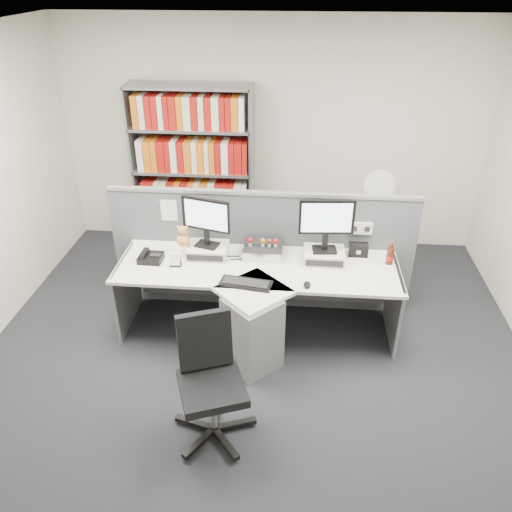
# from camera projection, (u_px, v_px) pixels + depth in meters

# --- Properties ---
(ground) EXTENTS (5.50, 5.50, 0.00)m
(ground) POSITION_uv_depth(u_px,v_px,m) (249.00, 387.00, 4.35)
(ground) COLOR #282A2F
(ground) RESTS_ON ground
(room_shell) EXTENTS (5.04, 5.54, 2.72)m
(room_shell) POSITION_uv_depth(u_px,v_px,m) (248.00, 192.00, 3.45)
(room_shell) COLOR silver
(room_shell) RESTS_ON ground
(partition) EXTENTS (3.00, 0.08, 1.27)m
(partition) POSITION_uv_depth(u_px,v_px,m) (262.00, 250.00, 5.10)
(partition) COLOR #545960
(partition) RESTS_ON ground
(desk) EXTENTS (2.60, 1.20, 0.72)m
(desk) POSITION_uv_depth(u_px,v_px,m) (255.00, 303.00, 4.63)
(desk) COLOR white
(desk) RESTS_ON ground
(monitor_riser_left) EXTENTS (0.38, 0.31, 0.10)m
(monitor_riser_left) POSITION_uv_depth(u_px,v_px,m) (208.00, 250.00, 4.84)
(monitor_riser_left) COLOR beige
(monitor_riser_left) RESTS_ON desk
(monitor_riser_right) EXTENTS (0.38, 0.31, 0.10)m
(monitor_riser_right) POSITION_uv_depth(u_px,v_px,m) (324.00, 255.00, 4.76)
(monitor_riser_right) COLOR beige
(monitor_riser_right) RESTS_ON desk
(monitor_left) EXTENTS (0.46, 0.20, 0.48)m
(monitor_left) POSITION_uv_depth(u_px,v_px,m) (206.00, 218.00, 4.68)
(monitor_left) COLOR black
(monitor_left) RESTS_ON monitor_riser_left
(monitor_right) EXTENTS (0.50, 0.18, 0.51)m
(monitor_right) POSITION_uv_depth(u_px,v_px,m) (327.00, 221.00, 4.58)
(monitor_right) COLOR black
(monitor_right) RESTS_ON monitor_riser_right
(desktop_pc) EXTENTS (0.36, 0.32, 0.10)m
(desktop_pc) POSITION_uv_depth(u_px,v_px,m) (263.00, 250.00, 4.86)
(desktop_pc) COLOR black
(desktop_pc) RESTS_ON desk
(figurines) EXTENTS (0.29, 0.05, 0.09)m
(figurines) POSITION_uv_depth(u_px,v_px,m) (265.00, 242.00, 4.79)
(figurines) COLOR beige
(figurines) RESTS_ON desktop_pc
(keyboard) EXTENTS (0.47, 0.24, 0.03)m
(keyboard) POSITION_uv_depth(u_px,v_px,m) (246.00, 283.00, 4.41)
(keyboard) COLOR black
(keyboard) RESTS_ON desk
(mouse) EXTENTS (0.06, 0.10, 0.04)m
(mouse) POSITION_uv_depth(u_px,v_px,m) (307.00, 285.00, 4.38)
(mouse) COLOR black
(mouse) RESTS_ON desk
(desk_phone) EXTENTS (0.22, 0.20, 0.09)m
(desk_phone) POSITION_uv_depth(u_px,v_px,m) (150.00, 257.00, 4.76)
(desk_phone) COLOR black
(desk_phone) RESTS_ON desk
(desk_calendar) EXTENTS (0.11, 0.08, 0.13)m
(desk_calendar) POSITION_uv_depth(u_px,v_px,m) (175.00, 260.00, 4.67)
(desk_calendar) COLOR black
(desk_calendar) RESTS_ON desk
(plush_toy) EXTENTS (0.12, 0.12, 0.21)m
(plush_toy) POSITION_uv_depth(u_px,v_px,m) (183.00, 237.00, 4.77)
(plush_toy) COLOR #CD8D44
(plush_toy) RESTS_ON monitor_riser_left
(speaker) EXTENTS (0.18, 0.10, 0.12)m
(speaker) POSITION_uv_depth(u_px,v_px,m) (358.00, 250.00, 4.83)
(speaker) COLOR black
(speaker) RESTS_ON desk
(cola_bottle) EXTENTS (0.07, 0.07, 0.22)m
(cola_bottle) POSITION_uv_depth(u_px,v_px,m) (390.00, 256.00, 4.69)
(cola_bottle) COLOR #3F190A
(cola_bottle) RESTS_ON desk
(shelving_unit) EXTENTS (1.41, 0.40, 2.00)m
(shelving_unit) POSITION_uv_depth(u_px,v_px,m) (194.00, 174.00, 6.04)
(shelving_unit) COLOR gray
(shelving_unit) RESTS_ON ground
(filing_cabinet) EXTENTS (0.45, 0.61, 0.70)m
(filing_cabinet) POSITION_uv_depth(u_px,v_px,m) (371.00, 245.00, 5.80)
(filing_cabinet) COLOR gray
(filing_cabinet) RESTS_ON ground
(desk_fan) EXTENTS (0.33, 0.20, 0.56)m
(desk_fan) POSITION_uv_depth(u_px,v_px,m) (379.00, 188.00, 5.45)
(desk_fan) COLOR white
(desk_fan) RESTS_ON filing_cabinet
(office_chair) EXTENTS (0.64, 0.63, 0.96)m
(office_chair) POSITION_uv_depth(u_px,v_px,m) (210.00, 376.00, 3.73)
(office_chair) COLOR silver
(office_chair) RESTS_ON ground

